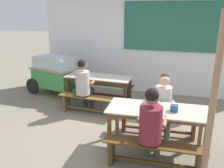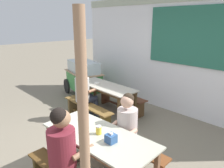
{
  "view_description": "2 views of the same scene",
  "coord_description": "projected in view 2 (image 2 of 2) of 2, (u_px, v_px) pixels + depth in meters",
  "views": [
    {
      "loc": [
        1.23,
        -4.16,
        2.37
      ],
      "look_at": [
        -0.13,
        0.2,
        0.94
      ],
      "focal_mm": 38.02,
      "sensor_mm": 36.0,
      "label": 1
    },
    {
      "loc": [
        2.9,
        -2.09,
        2.27
      ],
      "look_at": [
        -0.09,
        0.77,
        1.05
      ],
      "focal_mm": 34.38,
      "sensor_mm": 36.0,
      "label": 2
    }
  ],
  "objects": [
    {
      "name": "person_left_back_turned",
      "position": [
        84.0,
        89.0,
        5.0
      ],
      "size": [
        0.44,
        0.54,
        1.3
      ],
      "color": "#2E3445",
      "rests_on": "ground_plane"
    },
    {
      "name": "dining_table_near",
      "position": [
        98.0,
        139.0,
        2.97
      ],
      "size": [
        1.73,
        0.82,
        0.78
      ],
      "color": "#B5B49F",
      "rests_on": "ground_plane"
    },
    {
      "name": "dining_table_far",
      "position": [
        105.0,
        89.0,
        5.19
      ],
      "size": [
        1.68,
        0.67,
        0.78
      ],
      "color": "#B5AD9C",
      "rests_on": "ground_plane"
    },
    {
      "name": "condiment_jar",
      "position": [
        99.0,
        130.0,
        2.94
      ],
      "size": [
        0.08,
        0.08,
        0.12
      ],
      "color": "yellow",
      "rests_on": "dining_table_near"
    },
    {
      "name": "bench_far_front",
      "position": [
        88.0,
        110.0,
        4.96
      ],
      "size": [
        1.56,
        0.33,
        0.43
      ],
      "color": "brown",
      "rests_on": "ground_plane"
    },
    {
      "name": "food_cart",
      "position": [
        83.0,
        76.0,
        6.59
      ],
      "size": [
        1.77,
        1.11,
        1.11
      ],
      "color": "#459B4D",
      "rests_on": "ground_plane"
    },
    {
      "name": "bench_near_back",
      "position": [
        123.0,
        149.0,
        3.46
      ],
      "size": [
        1.6,
        0.34,
        0.43
      ],
      "color": "brown",
      "rests_on": "ground_plane"
    },
    {
      "name": "person_right_near_table",
      "position": [
        124.0,
        129.0,
        3.25
      ],
      "size": [
        0.46,
        0.57,
        1.25
      ],
      "color": "#63625D",
      "rests_on": "ground_plane"
    },
    {
      "name": "ground_plane",
      "position": [
        86.0,
        146.0,
        4.04
      ],
      "size": [
        40.0,
        40.0,
        0.0
      ],
      "primitive_type": "plane",
      "color": "gray"
    },
    {
      "name": "wooden_support_post",
      "position": [
        85.0,
        155.0,
        1.8
      ],
      "size": [
        0.09,
        0.09,
        2.39
      ],
      "primitive_type": "cylinder",
      "color": "#A27A5B",
      "rests_on": "ground_plane"
    },
    {
      "name": "backdrop_wall",
      "position": [
        171.0,
        52.0,
        5.36
      ],
      "size": [
        6.05,
        0.23,
        2.89
      ],
      "color": "white",
      "rests_on": "ground_plane"
    },
    {
      "name": "bench_far_back",
      "position": [
        121.0,
        99.0,
        5.66
      ],
      "size": [
        1.55,
        0.36,
        0.43
      ],
      "color": "#583120",
      "rests_on": "ground_plane"
    },
    {
      "name": "soup_bowl",
      "position": [
        97.0,
        83.0,
        5.3
      ],
      "size": [
        0.13,
        0.13,
        0.04
      ],
      "primitive_type": "cylinder",
      "color": "silver",
      "rests_on": "dining_table_far"
    },
    {
      "name": "tissue_box",
      "position": [
        111.0,
        138.0,
        2.73
      ],
      "size": [
        0.13,
        0.12,
        0.14
      ],
      "color": "#2F568E",
      "rests_on": "dining_table_near"
    },
    {
      "name": "person_near_front",
      "position": [
        66.0,
        149.0,
        2.65
      ],
      "size": [
        0.45,
        0.53,
        1.32
      ],
      "color": "#616653",
      "rests_on": "ground_plane"
    }
  ]
}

